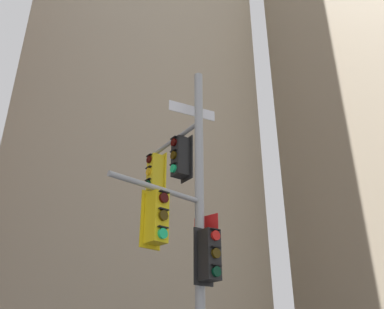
% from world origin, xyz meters
% --- Properties ---
extents(building_mid_block, '(16.81, 16.81, 49.63)m').
position_xyz_m(building_mid_block, '(1.80, 24.14, 24.82)').
color(building_mid_block, tan).
rests_on(building_mid_block, ground).
extents(signal_pole_assembly, '(2.68, 3.19, 8.70)m').
position_xyz_m(signal_pole_assembly, '(-0.27, 0.28, 5.10)').
color(signal_pole_assembly, '#9EA0A3').
rests_on(signal_pole_assembly, ground).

